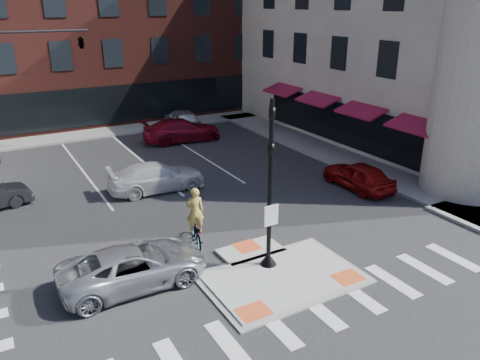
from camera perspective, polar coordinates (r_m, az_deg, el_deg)
ground at (r=16.92m, az=4.19°, el=-11.13°), size 120.00×120.00×0.00m
refuge_island at (r=16.71m, az=4.70°, el=-11.38°), size 5.40×4.65×0.13m
sidewalk_e at (r=30.24m, az=10.69°, el=3.41°), size 3.00×24.00×0.15m
sidewalk_n at (r=36.69m, az=-11.29°, el=6.45°), size 26.00×3.00×0.15m
building_n at (r=45.22m, az=-16.42°, el=18.60°), size 24.40×18.40×15.50m
building_e at (r=37.78m, az=23.21°, el=17.90°), size 21.90×23.90×17.70m
building_far_left at (r=64.06m, az=-27.08°, el=15.14°), size 10.00×12.00×10.00m
building_far_right at (r=68.08m, az=-15.99°, el=17.61°), size 12.00×12.00×12.00m
signal_pole at (r=16.10m, az=3.63°, el=-3.36°), size 0.60×0.60×5.98m
mast_arm_signal at (r=30.30m, az=-21.50°, el=14.28°), size 6.10×2.24×8.00m
silver_suv at (r=16.28m, az=-12.81°, el=-10.21°), size 4.98×2.34×1.38m
red_sedan at (r=24.56m, az=14.23°, el=0.56°), size 1.66×4.10×1.40m
white_pickup at (r=23.94m, az=-10.09°, el=0.39°), size 4.98×2.25×1.42m
bg_car_silver at (r=35.14m, az=-7.05°, el=7.31°), size 2.48×4.99×1.63m
bg_car_red at (r=32.37m, az=-7.10°, el=6.05°), size 5.49×2.66×1.54m
cyclist at (r=18.44m, az=-5.45°, el=-5.49°), size 1.13×2.00×2.36m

